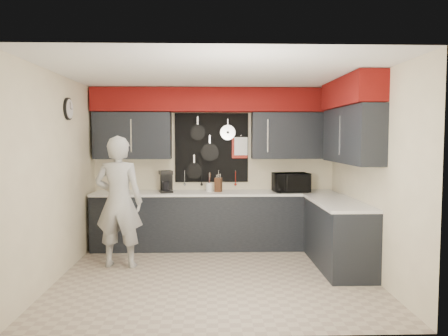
{
  "coord_description": "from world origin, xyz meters",
  "views": [
    {
      "loc": [
        -0.07,
        -5.56,
        1.79
      ],
      "look_at": [
        0.12,
        0.5,
        1.37
      ],
      "focal_mm": 35.0,
      "sensor_mm": 36.0,
      "label": 1
    }
  ],
  "objects_px": {
    "utensil_crock": "(209,187)",
    "knife_block": "(218,185)",
    "microwave": "(291,182)",
    "coffee_maker": "(166,181)",
    "person": "(119,202)"
  },
  "relations": [
    {
      "from": "knife_block",
      "to": "person",
      "type": "height_order",
      "value": "person"
    },
    {
      "from": "knife_block",
      "to": "utensil_crock",
      "type": "height_order",
      "value": "knife_block"
    },
    {
      "from": "microwave",
      "to": "utensil_crock",
      "type": "xyz_separation_m",
      "value": [
        -1.31,
        0.08,
        -0.08
      ]
    },
    {
      "from": "knife_block",
      "to": "utensil_crock",
      "type": "distance_m",
      "value": 0.16
    },
    {
      "from": "knife_block",
      "to": "coffee_maker",
      "type": "distance_m",
      "value": 0.84
    },
    {
      "from": "utensil_crock",
      "to": "knife_block",
      "type": "bearing_deg",
      "value": -15.99
    },
    {
      "from": "utensil_crock",
      "to": "microwave",
      "type": "bearing_deg",
      "value": -3.63
    },
    {
      "from": "knife_block",
      "to": "person",
      "type": "bearing_deg",
      "value": -127.63
    },
    {
      "from": "microwave",
      "to": "utensil_crock",
      "type": "bearing_deg",
      "value": 169.5
    },
    {
      "from": "coffee_maker",
      "to": "person",
      "type": "bearing_deg",
      "value": -136.49
    },
    {
      "from": "knife_block",
      "to": "coffee_maker",
      "type": "bearing_deg",
      "value": -161.05
    },
    {
      "from": "microwave",
      "to": "person",
      "type": "bearing_deg",
      "value": -166.83
    },
    {
      "from": "microwave",
      "to": "coffee_maker",
      "type": "distance_m",
      "value": 2.01
    },
    {
      "from": "microwave",
      "to": "utensil_crock",
      "type": "height_order",
      "value": "microwave"
    },
    {
      "from": "coffee_maker",
      "to": "person",
      "type": "xyz_separation_m",
      "value": [
        -0.56,
        -0.95,
        -0.19
      ]
    }
  ]
}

